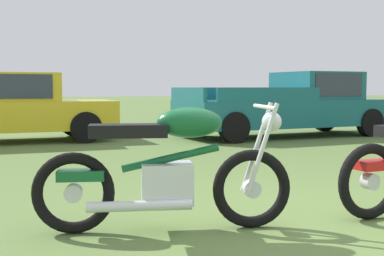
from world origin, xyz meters
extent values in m
plane|color=#567038|center=(0.00, 0.00, 0.00)|extent=(120.00, 120.00, 0.00)
torus|color=black|center=(-0.52, -0.02, 0.32)|extent=(0.64, 0.17, 0.64)
torus|color=black|center=(-1.92, 0.15, 0.32)|extent=(0.64, 0.17, 0.64)
cylinder|color=silver|center=(-0.52, -0.02, 0.32)|extent=(0.15, 0.12, 0.14)
cylinder|color=silver|center=(-1.92, 0.15, 0.32)|extent=(0.15, 0.12, 0.14)
cylinder|color=silver|center=(-0.45, 0.06, 0.65)|extent=(0.27, 0.07, 0.73)
cylinder|color=silver|center=(-0.47, -0.12, 0.65)|extent=(0.27, 0.07, 0.73)
cube|color=silver|center=(-1.20, 0.06, 0.38)|extent=(0.43, 0.35, 0.32)
cylinder|color=#14592D|center=(-1.17, 0.06, 0.58)|extent=(0.77, 0.15, 0.22)
ellipsoid|color=#14592D|center=(-1.02, 0.04, 0.86)|extent=(0.55, 0.32, 0.24)
cube|color=black|center=(-1.50, 0.10, 0.80)|extent=(0.62, 0.31, 0.10)
cube|color=#14592D|center=(-1.86, 0.14, 0.46)|extent=(0.38, 0.22, 0.08)
cylinder|color=silver|center=(-0.42, -0.04, 0.98)|extent=(0.11, 0.64, 0.03)
sphere|color=silver|center=(-0.36, -0.04, 0.86)|extent=(0.18, 0.18, 0.16)
cylinder|color=silver|center=(-1.44, -0.07, 0.24)|extent=(0.80, 0.18, 0.08)
torus|color=black|center=(0.57, -0.01, 0.33)|extent=(0.66, 0.20, 0.66)
cylinder|color=silver|center=(0.57, -0.01, 0.33)|extent=(0.15, 0.12, 0.14)
cube|color=red|center=(0.62, -0.01, 0.47)|extent=(0.38, 0.24, 0.08)
cube|color=gold|center=(-3.13, 7.48, 0.55)|extent=(4.63, 2.26, 0.60)
cylinder|color=black|center=(-1.72, 8.47, 0.32)|extent=(0.66, 0.30, 0.64)
cylinder|color=black|center=(-1.52, 6.88, 0.32)|extent=(0.66, 0.30, 0.64)
cube|color=#19606B|center=(3.02, 7.23, 0.55)|extent=(5.23, 2.64, 0.60)
cube|color=#19606B|center=(3.88, 7.39, 1.17)|extent=(1.86, 1.88, 0.64)
cube|color=#2D3842|center=(3.88, 7.39, 1.19)|extent=(1.58, 1.86, 0.52)
cube|color=#19606B|center=(1.94, 7.88, 0.99)|extent=(2.47, 0.53, 0.28)
cube|color=#19606B|center=(2.24, 6.24, 0.99)|extent=(2.47, 0.53, 0.28)
cube|color=#19606B|center=(0.61, 6.79, 0.99)|extent=(0.38, 1.65, 0.28)
cylinder|color=black|center=(4.64, 8.36, 0.32)|extent=(0.67, 0.33, 0.64)
cylinder|color=black|center=(4.94, 6.75, 0.32)|extent=(0.67, 0.33, 0.64)
cylinder|color=black|center=(1.11, 7.71, 0.32)|extent=(0.67, 0.33, 0.64)
cylinder|color=black|center=(1.40, 6.10, 0.32)|extent=(0.67, 0.33, 0.64)
camera|label=1|loc=(-2.00, -3.95, 1.14)|focal=48.96mm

